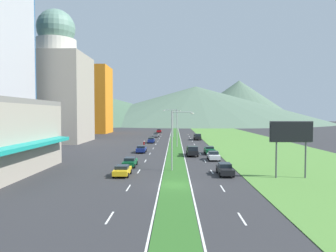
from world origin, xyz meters
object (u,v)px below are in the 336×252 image
(street_lamp_near, at_px, (175,136))
(car_1, at_px, (151,140))
(street_lamp_far, at_px, (174,122))
(street_lamp_mid, at_px, (175,125))
(car_7, at_px, (141,149))
(car_4, at_px, (122,170))
(car_2, at_px, (130,162))
(billboard_roadside, at_px, (291,135))
(car_5, at_px, (156,135))
(pickup_truck_1, at_px, (197,137))
(car_0, at_px, (159,131))
(car_3, at_px, (213,156))
(car_6, at_px, (225,169))
(car_8, at_px, (209,150))
(pickup_truck_0, at_px, (192,151))
(motorcycle_rider, at_px, (144,145))

(street_lamp_near, distance_m, car_1, 41.44)
(street_lamp_near, xyz_separation_m, street_lamp_far, (-0.30, 61.20, 0.46))
(street_lamp_mid, distance_m, car_7, 13.76)
(street_lamp_far, bearing_deg, car_4, -95.72)
(street_lamp_mid, bearing_deg, car_1, 123.38)
(car_1, distance_m, car_2, 37.46)
(billboard_roadside, bearing_deg, car_5, 107.65)
(car_1, height_order, pickup_truck_1, pickup_truck_1)
(billboard_roadside, height_order, car_0, billboard_roadside)
(street_lamp_near, relative_size, car_3, 2.05)
(car_0, relative_size, pickup_truck_1, 0.88)
(pickup_truck_1, bearing_deg, car_6, -0.42)
(street_lamp_near, xyz_separation_m, car_6, (6.64, -2.83, -4.16))
(car_3, bearing_deg, street_lamp_mid, -162.21)
(car_7, bearing_deg, billboard_roadside, -138.76)
(car_8, bearing_deg, car_5, -162.70)
(billboard_roadside, distance_m, car_5, 69.82)
(car_6, distance_m, car_7, 26.32)
(street_lamp_mid, relative_size, car_3, 2.23)
(car_5, height_order, car_6, car_6)
(billboard_roadside, height_order, car_2, billboard_roadside)
(street_lamp_near, bearing_deg, car_4, -151.60)
(billboard_roadside, relative_size, pickup_truck_1, 1.33)
(billboard_roadside, bearing_deg, pickup_truck_0, 119.27)
(street_lamp_near, relative_size, car_2, 1.86)
(car_5, bearing_deg, pickup_truck_0, -167.88)
(street_lamp_near, height_order, car_1, street_lamp_near)
(car_0, bearing_deg, car_7, 179.91)
(street_lamp_near, distance_m, street_lamp_far, 61.21)
(pickup_truck_0, bearing_deg, street_lamp_mid, -168.19)
(car_4, distance_m, car_8, 25.67)
(car_3, distance_m, car_5, 53.42)
(car_2, bearing_deg, pickup_truck_1, -16.35)
(car_5, bearing_deg, car_2, 179.79)
(street_lamp_far, bearing_deg, pickup_truck_1, -55.63)
(car_0, bearing_deg, motorcycle_rider, 179.67)
(car_4, bearing_deg, car_2, 0.24)
(billboard_roadside, height_order, pickup_truck_1, billboard_roadside)
(car_2, bearing_deg, street_lamp_mid, -14.30)
(street_lamp_mid, relative_size, car_7, 2.24)
(car_0, relative_size, car_6, 1.04)
(billboard_roadside, relative_size, car_3, 1.74)
(car_8, bearing_deg, street_lamp_mid, -151.49)
(car_4, bearing_deg, car_6, -86.38)
(street_lamp_near, xyz_separation_m, car_3, (6.77, 9.92, -4.17))
(car_3, relative_size, car_7, 1.00)
(billboard_roadside, relative_size, pickup_truck_0, 1.33)
(car_8, bearing_deg, car_3, -1.56)
(car_1, bearing_deg, car_5, 0.23)
(car_8, height_order, pickup_truck_0, pickup_truck_0)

